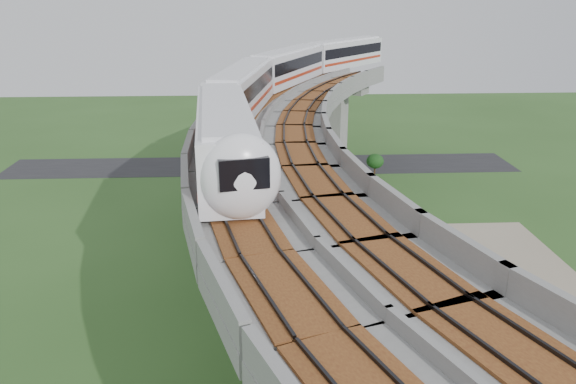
# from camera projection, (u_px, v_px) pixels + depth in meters

# --- Properties ---
(ground) EXTENTS (160.00, 160.00, 0.00)m
(ground) POSITION_uv_depth(u_px,v_px,m) (264.00, 290.00, 38.90)
(ground) COLOR #2F5421
(ground) RESTS_ON ground
(dirt_lot) EXTENTS (18.00, 26.00, 0.04)m
(dirt_lot) POSITION_uv_depth(u_px,v_px,m) (473.00, 299.00, 37.66)
(dirt_lot) COLOR gray
(dirt_lot) RESTS_ON ground
(asphalt_road) EXTENTS (60.00, 8.00, 0.03)m
(asphalt_road) POSITION_uv_depth(u_px,v_px,m) (262.00, 165.00, 67.15)
(asphalt_road) COLOR #232326
(asphalt_road) RESTS_ON ground
(viaduct) EXTENTS (19.58, 73.98, 11.40)m
(viaduct) POSITION_uv_depth(u_px,v_px,m) (322.00, 164.00, 36.07)
(viaduct) COLOR #99968E
(viaduct) RESTS_ON ground
(metro_train) EXTENTS (20.53, 59.02, 3.64)m
(metro_train) POSITION_uv_depth(u_px,v_px,m) (289.00, 78.00, 49.98)
(metro_train) COLOR white
(metro_train) RESTS_ON ground
(fence) EXTENTS (3.87, 38.73, 1.50)m
(fence) POSITION_uv_depth(u_px,v_px,m) (404.00, 277.00, 39.10)
(fence) COLOR #2D382D
(fence) RESTS_ON ground
(tree_0) EXTENTS (1.88, 1.88, 3.01)m
(tree_0) POSITION_uv_depth(u_px,v_px,m) (375.00, 161.00, 61.07)
(tree_0) COLOR #382314
(tree_0) RESTS_ON ground
(tree_1) EXTENTS (3.00, 3.00, 3.35)m
(tree_1) POSITION_uv_depth(u_px,v_px,m) (360.00, 187.00, 53.37)
(tree_1) COLOR #382314
(tree_1) RESTS_ON ground
(tree_2) EXTENTS (2.67, 2.67, 3.29)m
(tree_2) POSITION_uv_depth(u_px,v_px,m) (342.00, 203.00, 48.84)
(tree_2) COLOR #382314
(tree_2) RESTS_ON ground
(tree_3) EXTENTS (2.85, 2.85, 3.06)m
(tree_3) POSITION_uv_depth(u_px,v_px,m) (353.00, 231.00, 43.85)
(tree_3) COLOR #382314
(tree_3) RESTS_ON ground
(tree_4) EXTENTS (1.81, 1.81, 2.34)m
(tree_4) POSITION_uv_depth(u_px,v_px,m) (367.00, 277.00, 37.44)
(tree_4) COLOR #382314
(tree_4) RESTS_ON ground
(tree_5) EXTENTS (2.23, 2.23, 3.01)m
(tree_5) POSITION_uv_depth(u_px,v_px,m) (387.00, 331.00, 30.45)
(tree_5) COLOR #382314
(tree_5) RESTS_ON ground
(car_white) EXTENTS (1.91, 3.46, 1.12)m
(car_white) POSITION_uv_depth(u_px,v_px,m) (512.00, 335.00, 32.65)
(car_white) COLOR white
(car_white) RESTS_ON dirt_lot
(car_red) EXTENTS (3.92, 2.91, 1.23)m
(car_red) POSITION_uv_depth(u_px,v_px,m) (489.00, 308.00, 35.42)
(car_red) COLOR #A3230F
(car_red) RESTS_ON dirt_lot
(car_dark) EXTENTS (4.30, 2.33, 1.18)m
(car_dark) POSITION_uv_depth(u_px,v_px,m) (470.00, 284.00, 38.35)
(car_dark) COLOR black
(car_dark) RESTS_ON dirt_lot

